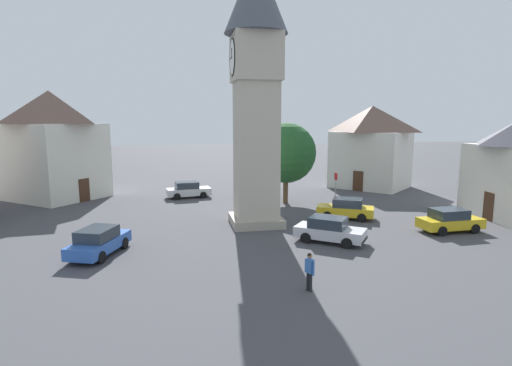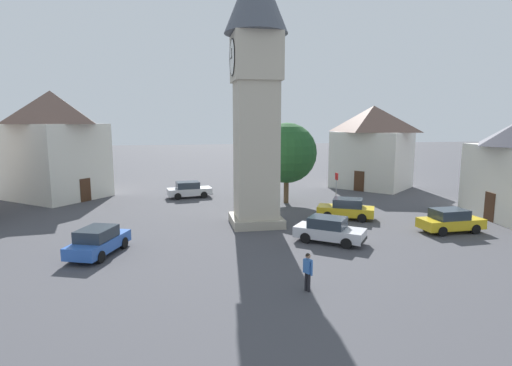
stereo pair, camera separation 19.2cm
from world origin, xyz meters
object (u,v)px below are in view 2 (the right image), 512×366
Objects in this scene: car_blue_kerb at (450,221)px; clock_tower at (256,70)px; pedestrian at (308,269)px; building_hall_far at (372,146)px; car_silver_kerb at (98,241)px; tree at (287,153)px; car_white_side at (189,190)px; building_terrace_right at (54,144)px; road_sign at (336,183)px; car_black_far at (329,230)px; car_red_corner at (346,209)px.

clock_tower is at bearing 70.67° from car_blue_kerb.
building_hall_far reaches higher than pedestrian.
pedestrian is (-11.48, -0.07, -9.58)m from clock_tower.
car_silver_kerb is 18.44m from tree.
car_white_side is 13.34m from building_terrace_right.
building_terrace_right reaches higher than car_silver_kerb.
clock_tower is at bearing 123.43° from road_sign.
tree is at bearing 67.90° from road_sign.
clock_tower is 4.23× the size of car_black_far.
building_terrace_right reaches higher than car_white_side.
car_white_side is at bearing 21.50° from clock_tower.
car_blue_kerb is 0.38× the size of building_terrace_right.
car_black_far is (-4.95, -3.53, -9.83)m from clock_tower.
clock_tower reaches higher than road_sign.
car_red_corner is 1.03× the size of car_white_side.
car_blue_kerb is 10.51m from road_sign.
building_terrace_right is at bearing 90.05° from building_hall_far.
road_sign reaches higher than car_red_corner.
clock_tower is 4.21× the size of car_white_side.
road_sign is (4.91, -1.17, 1.14)m from car_red_corner.
car_silver_kerb is at bearing 161.78° from car_white_side.
car_silver_kerb is at bearing 119.75° from road_sign.
car_blue_kerb is at bearing -109.33° from clock_tower.
building_terrace_right is (18.30, 7.14, 4.35)m from car_silver_kerb.
car_red_corner is at bearing 146.99° from building_hall_far.
car_red_corner is 27.42m from building_terrace_right.
car_red_corner is (0.44, -6.93, -9.83)m from clock_tower.
pedestrian is (-11.92, 6.86, 0.25)m from car_red_corner.
building_terrace_right is (13.51, 16.78, -5.48)m from clock_tower.
tree is at bearing -30.13° from clock_tower.
pedestrian is at bearing 167.83° from tree.
clock_tower is at bearing 35.49° from car_black_far.
car_white_side is at bearing 65.08° from road_sign.
car_blue_kerb is at bearing -131.88° from car_red_corner.
road_sign reaches higher than car_silver_kerb.
clock_tower is 4.10× the size of car_red_corner.
car_black_far is at bearing -90.68° from car_silver_kerb.
clock_tower is 1.66× the size of building_terrace_right.
car_silver_kerb is at bearing 126.16° from building_hall_far.
car_black_far is 12.51m from tree.
car_blue_kerb is 0.59× the size of tree.
tree is at bearing -12.17° from pedestrian.
car_blue_kerb is 14.10m from pedestrian.
pedestrian is at bearing 148.44° from building_hall_far.
building_terrace_right is 3.91× the size of road_sign.
road_sign is (10.30, -4.57, 1.14)m from car_black_far.
car_blue_kerb is at bearing -156.98° from road_sign.
building_hall_far reaches higher than car_blue_kerb.
car_red_corner is 5.17m from road_sign.
pedestrian is (-6.68, -9.71, 0.25)m from car_silver_kerb.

